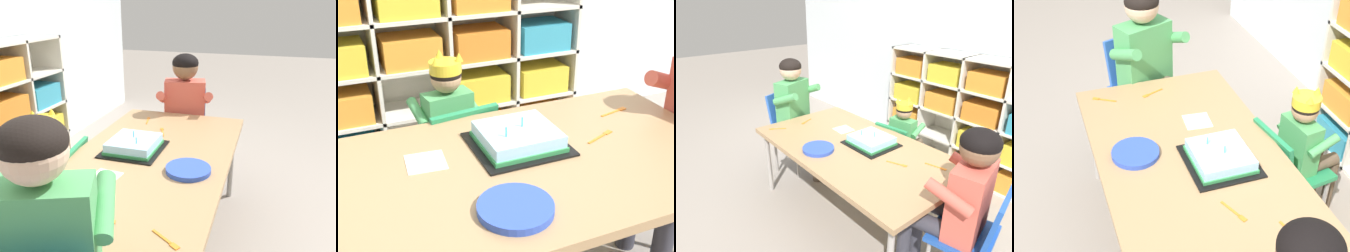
# 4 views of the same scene
# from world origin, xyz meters

# --- Properties ---
(ground) EXTENTS (16.00, 16.00, 0.00)m
(ground) POSITION_xyz_m (0.00, 0.00, 0.00)
(ground) COLOR gray
(classroom_back_wall) EXTENTS (5.63, 0.10, 2.99)m
(classroom_back_wall) POSITION_xyz_m (0.00, 1.47, 1.50)
(classroom_back_wall) COLOR silver
(classroom_back_wall) RESTS_ON ground
(storage_cubby_shelf) EXTENTS (1.62, 0.30, 1.11)m
(storage_cubby_shelf) POSITION_xyz_m (0.10, 1.26, 0.53)
(storage_cubby_shelf) COLOR silver
(storage_cubby_shelf) RESTS_ON ground
(activity_table) EXTENTS (1.52, 0.84, 0.59)m
(activity_table) POSITION_xyz_m (0.00, 0.00, 0.55)
(activity_table) COLOR #A37F56
(activity_table) RESTS_ON ground
(classroom_chair_blue) EXTENTS (0.37, 0.38, 0.61)m
(classroom_chair_blue) POSITION_xyz_m (-0.06, 0.54, 0.36)
(classroom_chair_blue) COLOR #238451
(classroom_chair_blue) RESTS_ON ground
(child_with_crown) EXTENTS (0.32, 0.32, 0.81)m
(child_with_crown) POSITION_xyz_m (-0.07, 0.64, 0.50)
(child_with_crown) COLOR #4C9E5B
(child_with_crown) RESTS_ON ground
(classroom_chair_adult_side) EXTENTS (0.44, 0.45, 0.77)m
(classroom_chair_adult_side) POSITION_xyz_m (-0.93, -0.01, 0.48)
(classroom_chair_adult_side) COLOR blue
(classroom_chair_adult_side) RESTS_ON ground
(adult_helper_seated) EXTENTS (0.49, 0.47, 1.09)m
(adult_helper_seated) POSITION_xyz_m (-0.82, 0.03, 0.68)
(adult_helper_seated) COLOR #4C9E5B
(adult_helper_seated) RESTS_ON ground
(classroom_chair_guest_side) EXTENTS (0.41, 0.42, 0.72)m
(classroom_chair_guest_side) POSITION_xyz_m (0.93, 0.05, 0.43)
(classroom_chair_guest_side) COLOR #1E4CA8
(classroom_chair_guest_side) RESTS_ON ground
(guest_at_table_side) EXTENTS (0.47, 0.45, 1.01)m
(guest_at_table_side) POSITION_xyz_m (0.81, 0.02, 0.62)
(guest_at_table_side) COLOR #D15647
(guest_at_table_side) RESTS_ON ground
(birthday_cake_on_tray) EXTENTS (0.33, 0.31, 0.10)m
(birthday_cake_on_tray) POSITION_xyz_m (0.05, 0.11, 0.62)
(birthday_cake_on_tray) COLOR black
(birthday_cake_on_tray) RESTS_ON activity_table
(paper_plate_stack) EXTENTS (0.22, 0.22, 0.02)m
(paper_plate_stack) POSITION_xyz_m (-0.12, -0.24, 0.60)
(paper_plate_stack) COLOR blue
(paper_plate_stack) RESTS_ON activity_table
(paper_napkin_square) EXTENTS (0.14, 0.14, 0.00)m
(paper_napkin_square) POSITION_xyz_m (-0.28, 0.13, 0.59)
(paper_napkin_square) COLOR white
(paper_napkin_square) RESTS_ON activity_table
(fork_at_table_front_edge) EXTENTS (0.14, 0.05, 0.00)m
(fork_at_table_front_edge) POSITION_xyz_m (0.54, 0.22, 0.59)
(fork_at_table_front_edge) COLOR orange
(fork_at_table_front_edge) RESTS_ON activity_table
(fork_beside_plate_stack) EXTENTS (0.08, 0.12, 0.00)m
(fork_beside_plate_stack) POSITION_xyz_m (-0.64, -0.29, 0.59)
(fork_beside_plate_stack) COLOR orange
(fork_beside_plate_stack) RESTS_ON activity_table
(fork_scattered_mid_table) EXTENTS (0.06, 0.13, 0.00)m
(fork_scattered_mid_table) POSITION_xyz_m (-0.62, -0.02, 0.59)
(fork_scattered_mid_table) COLOR orange
(fork_scattered_mid_table) RESTS_ON activity_table
(fork_near_child_seat) EXTENTS (0.14, 0.07, 0.00)m
(fork_near_child_seat) POSITION_xyz_m (0.37, 0.05, 0.59)
(fork_near_child_seat) COLOR orange
(fork_near_child_seat) RESTS_ON activity_table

